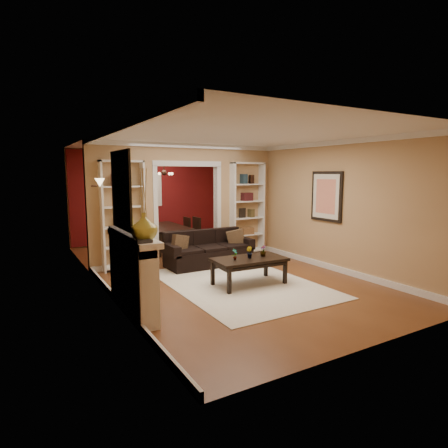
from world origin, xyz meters
TOP-DOWN VIEW (x-y plane):
  - floor at (0.00, 0.00)m, footprint 8.00×8.00m
  - ceiling at (0.00, 0.00)m, footprint 8.00×8.00m
  - wall_back at (0.00, 4.00)m, footprint 8.00×0.00m
  - wall_front at (0.00, -4.00)m, footprint 8.00×0.00m
  - wall_left at (-2.25, 0.00)m, footprint 0.00×8.00m
  - wall_right at (2.25, 0.00)m, footprint 0.00×8.00m
  - partition_wall at (0.00, 1.20)m, footprint 4.50×0.15m
  - red_back_panel at (0.00, 3.97)m, footprint 4.44×0.04m
  - dining_window at (0.00, 3.93)m, footprint 0.78×0.03m
  - area_rug at (0.02, -1.07)m, footprint 2.43×3.40m
  - sofa at (0.16, 0.45)m, footprint 1.96×0.85m
  - pillow_left at (-0.53, 0.43)m, footprint 0.40×0.23m
  - pillow_right at (0.86, 0.43)m, footprint 0.39×0.27m
  - coffee_table at (0.13, -1.21)m, footprint 1.35×0.78m
  - plant_left at (-0.17, -1.21)m, footprint 0.13×0.11m
  - plant_center at (0.13, -1.21)m, footprint 0.10×0.12m
  - plant_right at (0.44, -1.21)m, footprint 0.13×0.13m
  - bookshelf_left at (-1.55, 1.03)m, footprint 0.90×0.30m
  - bookshelf_right at (1.55, 1.03)m, footprint 0.90×0.30m
  - fireplace at (-2.09, -1.50)m, footprint 0.32×1.70m
  - vase at (-2.09, -2.05)m, footprint 0.45×0.45m
  - mirror at (-2.23, -1.50)m, footprint 0.03×0.95m
  - wall_sconce at (-2.15, 0.55)m, footprint 0.18×0.18m
  - framed_art at (2.21, -1.00)m, footprint 0.04×0.85m
  - dining_table at (-0.03, 2.58)m, footprint 1.82×1.01m
  - dining_chair_nw at (-0.58, 2.28)m, footprint 0.50×0.50m
  - dining_chair_ne at (0.52, 2.28)m, footprint 0.55×0.55m
  - dining_chair_sw at (-0.58, 2.88)m, footprint 0.52×0.52m
  - dining_chair_se at (0.52, 2.88)m, footprint 0.51×0.51m
  - chandelier at (0.00, 2.70)m, footprint 0.50×0.50m

SIDE VIEW (x-z plane):
  - floor at x=0.00m, z-range 0.00..0.00m
  - area_rug at x=0.02m, z-range 0.00..0.01m
  - coffee_table at x=0.13m, z-range 0.00..0.50m
  - dining_table at x=-0.03m, z-range 0.00..0.64m
  - sofa at x=0.16m, z-range 0.00..0.77m
  - dining_chair_nw at x=-0.58m, z-range 0.00..0.81m
  - dining_chair_se at x=0.52m, z-range 0.00..0.82m
  - dining_chair_sw at x=-0.58m, z-range 0.00..0.88m
  - dining_chair_ne at x=0.52m, z-range 0.00..0.89m
  - pillow_right at x=0.86m, z-range 0.37..0.75m
  - pillow_left at x=-0.53m, z-range 0.37..0.76m
  - fireplace at x=-2.09m, z-range 0.00..1.16m
  - plant_left at x=-0.17m, z-range 0.50..0.70m
  - plant_right at x=0.44m, z-range 0.50..0.71m
  - plant_center at x=0.13m, z-range 0.50..0.71m
  - bookshelf_left at x=-1.55m, z-range 0.00..2.30m
  - bookshelf_right at x=1.55m, z-range 0.00..2.30m
  - red_back_panel at x=0.00m, z-range 0.00..2.64m
  - vase at x=-2.09m, z-range 1.16..1.52m
  - wall_back at x=0.00m, z-range -2.65..5.35m
  - wall_front at x=0.00m, z-range -2.65..5.35m
  - wall_left at x=-2.25m, z-range -2.65..5.35m
  - wall_right at x=2.25m, z-range -2.65..5.35m
  - partition_wall at x=0.00m, z-range 0.00..2.70m
  - dining_window at x=0.00m, z-range 1.06..2.04m
  - framed_art at x=2.21m, z-range 1.02..2.08m
  - mirror at x=-2.23m, z-range 1.25..2.35m
  - wall_sconce at x=-2.15m, z-range 1.72..1.94m
  - chandelier at x=0.00m, z-range 1.87..2.17m
  - ceiling at x=0.00m, z-range 2.70..2.70m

